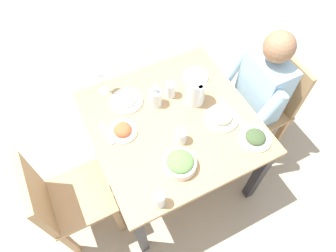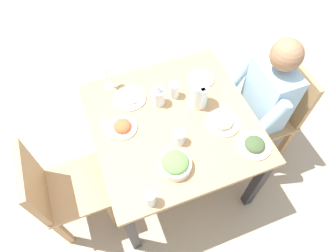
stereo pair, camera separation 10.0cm
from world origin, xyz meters
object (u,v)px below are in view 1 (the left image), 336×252
Objects in this scene: chair_near at (267,102)px; water_glass_far_right at (160,199)px; plate_fries at (195,76)px; water_pitcher at (196,91)px; dining_table at (172,130)px; water_glass_far_left at (170,90)px; plate_dolmas at (255,137)px; plate_beans at (222,117)px; plate_rice_curry at (123,130)px; salad_bowl at (180,163)px; water_glass_by_pitcher at (181,136)px; plate_yoghurt at (126,100)px; chair_far at (63,200)px; oil_carafe at (156,98)px; wine_glass at (101,77)px; diner_near at (249,99)px.

chair_near is 1.20m from water_glass_far_right.
water_pitcher is at bearing 149.24° from plate_fries.
water_glass_far_left reaches higher than dining_table.
chair_near is 4.48× the size of plate_dolmas.
plate_rice_curry is at bearing 72.46° from plate_beans.
salad_bowl is at bearing -53.83° from water_glass_far_right.
water_glass_by_pitcher reaches higher than plate_rice_curry.
plate_yoghurt reaches higher than plate_dolmas.
salad_bowl is at bearing 85.07° from plate_dolmas.
water_glass_by_pitcher is (0.15, -0.09, 0.00)m from salad_bowl.
dining_table is 0.80m from chair_near.
plate_rice_curry is (0.14, -0.48, 0.25)m from chair_far.
salad_bowl is (-0.37, 0.30, -0.05)m from water_pitcher.
oil_carafe reaches higher than plate_yoghurt.
water_pitcher is 0.60m from wine_glass.
wine_glass reaches higher than dining_table.
water_glass_far_left is at bearing -31.18° from water_glass_far_right.
chair_near is 4.48× the size of wine_glass.
chair_far is (-0.06, 1.58, 0.00)m from chair_near.
chair_far reaches higher than plate_beans.
salad_bowl is at bearing -170.50° from plate_yoghurt.
chair_near is at bearing -90.00° from diner_near.
oil_carafe is (0.25, -0.75, 0.29)m from chair_far.
plate_dolmas is (-0.59, -0.08, 0.00)m from plate_fries.
plate_rice_curry is (0.08, 0.89, 0.11)m from diner_near.
water_glass_far_right is (-0.10, 0.68, 0.04)m from plate_dolmas.
chair_near is 0.89m from oil_carafe.
water_glass_far_right is at bearing 135.97° from water_glass_by_pitcher.
chair_near reaches higher than plate_beans.
wine_glass is (0.54, 0.58, 0.12)m from plate_beans.
plate_dolmas is 0.61m from water_glass_far_left.
chair_far is 8.04× the size of water_glass_far_right.
water_pitcher is at bearing -115.49° from plate_yoghurt.
salad_bowl is 0.87× the size of plate_yoghurt.
plate_fries is (0.33, -1.09, 0.25)m from chair_far.
plate_fries is at bearing -104.99° from wine_glass.
chair_far reaches higher than water_glass_far_left.
salad_bowl is 0.57m from plate_yoghurt.
plate_beans is (-0.13, -0.28, 0.13)m from dining_table.
water_pitcher is at bearing -44.22° from water_glass_by_pitcher.
plate_yoghurt is at bearing 50.65° from plate_beans.
water_pitcher reaches higher than oil_carafe.
water_glass_by_pitcher is (-0.34, 0.10, -0.01)m from water_glass_far_left.
diner_near reaches higher than plate_fries.
chair_near is 4.74× the size of salad_bowl.
plate_yoghurt is 0.71m from water_glass_far_right.
water_pitcher reaches higher than plate_fries.
oil_carafe is (0.11, -0.27, 0.04)m from plate_rice_curry.
diner_near is 6.71× the size of plate_rice_curry.
water_glass_far_right is (-0.44, 0.30, 0.16)m from dining_table.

